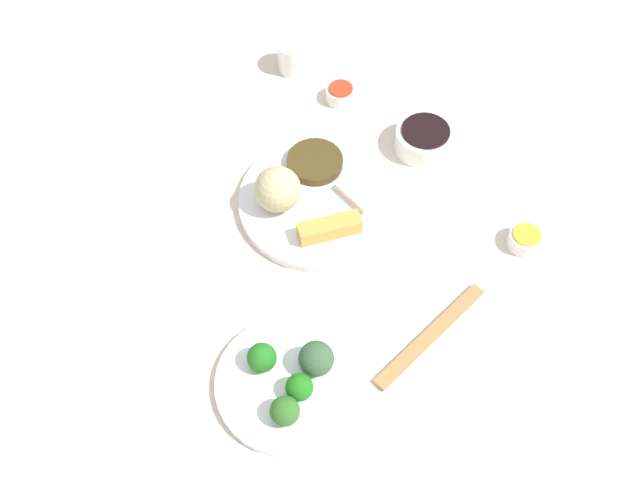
% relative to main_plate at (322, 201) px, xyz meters
% --- Properties ---
extents(tabletop, '(2.20, 2.20, 0.02)m').
position_rel_main_plate_xyz_m(tabletop, '(-0.02, 0.05, -0.02)').
color(tabletop, beige).
rests_on(tabletop, ground).
extents(main_plate, '(0.28, 0.28, 0.02)m').
position_rel_main_plate_xyz_m(main_plate, '(0.00, 0.00, 0.00)').
color(main_plate, white).
rests_on(main_plate, tabletop).
extents(rice_scoop, '(0.08, 0.08, 0.08)m').
position_rel_main_plate_xyz_m(rice_scoop, '(0.06, -0.04, 0.05)').
color(rice_scoop, tan).
rests_on(rice_scoop, main_plate).
extents(spring_roll, '(0.10, 0.07, 0.03)m').
position_rel_main_plate_xyz_m(spring_roll, '(0.04, 0.06, 0.02)').
color(spring_roll, gold).
rests_on(spring_roll, main_plate).
extents(crab_rangoon_wonton, '(0.07, 0.08, 0.01)m').
position_rel_main_plate_xyz_m(crab_rangoon_wonton, '(-0.06, 0.04, 0.02)').
color(crab_rangoon_wonton, beige).
rests_on(crab_rangoon_wonton, main_plate).
extents(stir_fry_heap, '(0.10, 0.10, 0.02)m').
position_rel_main_plate_xyz_m(stir_fry_heap, '(-0.04, -0.06, 0.02)').
color(stir_fry_heap, '#433516').
rests_on(stir_fry_heap, main_plate).
extents(broccoli_plate, '(0.21, 0.21, 0.01)m').
position_rel_main_plate_xyz_m(broccoli_plate, '(0.26, 0.19, -0.00)').
color(broccoli_plate, white).
rests_on(broccoli_plate, tabletop).
extents(broccoli_floret_0, '(0.05, 0.05, 0.05)m').
position_rel_main_plate_xyz_m(broccoli_floret_0, '(0.22, 0.20, 0.03)').
color(broccoli_floret_0, '#365938').
rests_on(broccoli_floret_0, broccoli_plate).
extents(broccoli_floret_1, '(0.04, 0.04, 0.04)m').
position_rel_main_plate_xyz_m(broccoli_floret_1, '(0.27, 0.15, 0.03)').
color(broccoli_floret_1, '#226F20').
rests_on(broccoli_floret_1, broccoli_plate).
extents(broccoli_floret_2, '(0.04, 0.04, 0.04)m').
position_rel_main_plate_xyz_m(broccoli_floret_2, '(0.26, 0.22, 0.03)').
color(broccoli_floret_2, '#1E7219').
rests_on(broccoli_floret_2, broccoli_plate).
extents(broccoli_floret_3, '(0.04, 0.04, 0.04)m').
position_rel_main_plate_xyz_m(broccoli_floret_3, '(0.30, 0.23, 0.03)').
color(broccoli_floret_3, '#2F6722').
rests_on(broccoli_floret_3, broccoli_plate).
extents(soy_sauce_bowl, '(0.10, 0.10, 0.04)m').
position_rel_main_plate_xyz_m(soy_sauce_bowl, '(-0.21, 0.04, 0.01)').
color(soy_sauce_bowl, white).
rests_on(soy_sauce_bowl, tabletop).
extents(soy_sauce_bowl_liquid, '(0.08, 0.08, 0.00)m').
position_rel_main_plate_xyz_m(soy_sauce_bowl_liquid, '(-0.21, 0.04, 0.04)').
color(soy_sauce_bowl_liquid, black).
rests_on(soy_sauce_bowl_liquid, soy_sauce_bowl).
extents(sauce_ramekin_sweet_and_sour, '(0.05, 0.05, 0.03)m').
position_rel_main_plate_xyz_m(sauce_ramekin_sweet_and_sour, '(-0.20, -0.15, 0.00)').
color(sauce_ramekin_sweet_and_sour, white).
rests_on(sauce_ramekin_sweet_and_sour, tabletop).
extents(sauce_ramekin_sweet_and_sour_liquid, '(0.04, 0.04, 0.00)m').
position_rel_main_plate_xyz_m(sauce_ramekin_sweet_and_sour_liquid, '(-0.20, -0.15, 0.02)').
color(sauce_ramekin_sweet_and_sour_liquid, red).
rests_on(sauce_ramekin_sweet_and_sour_liquid, sauce_ramekin_sweet_and_sour).
extents(sauce_ramekin_hot_mustard, '(0.05, 0.05, 0.03)m').
position_rel_main_plate_xyz_m(sauce_ramekin_hot_mustard, '(-0.17, 0.29, 0.00)').
color(sauce_ramekin_hot_mustard, white).
rests_on(sauce_ramekin_hot_mustard, tabletop).
extents(sauce_ramekin_hot_mustard_liquid, '(0.04, 0.04, 0.00)m').
position_rel_main_plate_xyz_m(sauce_ramekin_hot_mustard_liquid, '(-0.17, 0.29, 0.02)').
color(sauce_ramekin_hot_mustard_liquid, gold).
rests_on(sauce_ramekin_hot_mustard_liquid, sauce_ramekin_hot_mustard).
extents(teacup, '(0.06, 0.06, 0.06)m').
position_rel_main_plate_xyz_m(teacup, '(-0.20, -0.27, 0.02)').
color(teacup, white).
rests_on(teacup, tabletop).
extents(chopsticks_pair, '(0.23, 0.02, 0.01)m').
position_rel_main_plate_xyz_m(chopsticks_pair, '(0.06, 0.29, -0.00)').
color(chopsticks_pair, '#9F7843').
rests_on(chopsticks_pair, tabletop).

